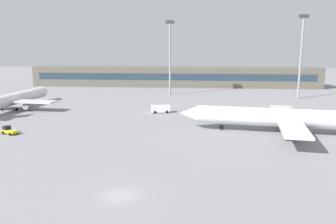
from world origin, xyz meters
TOP-DOWN VIEW (x-y plane):
  - ground_plane at (0.00, 40.00)m, footprint 400.00×400.00m
  - terminal_building at (0.00, 114.72)m, footprint 129.77×12.13m
  - airplane_near at (28.48, 33.67)m, footprint 45.45×31.92m
  - airplane_mid at (-44.63, 54.98)m, footprint 28.21×40.31m
  - baggage_tug_yellow at (-30.73, 27.90)m, footprint 3.90×2.93m
  - service_van_white at (-0.18, 53.57)m, footprint 5.50×3.13m
  - floodlight_tower_west at (-0.15, 88.62)m, footprint 3.20×0.80m
  - floodlight_tower_east at (46.39, 82.91)m, footprint 3.20×0.80m

SIDE VIEW (x-z plane):
  - ground_plane at x=0.00m, z-range 0.00..0.00m
  - baggage_tug_yellow at x=-30.73m, z-range -0.08..1.67m
  - service_van_white at x=-0.18m, z-range 0.07..2.15m
  - airplane_mid at x=-44.63m, z-range -1.94..8.01m
  - airplane_near at x=28.48m, z-range -2.19..9.05m
  - terminal_building at x=0.00m, z-range 0.00..9.00m
  - floodlight_tower_west at x=-0.15m, z-range 2.05..29.90m
  - floodlight_tower_east at x=46.39m, z-range 2.07..31.24m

